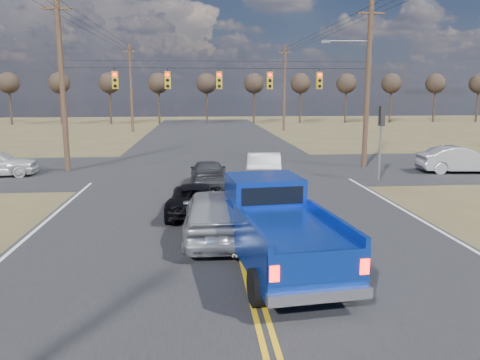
{
  "coord_description": "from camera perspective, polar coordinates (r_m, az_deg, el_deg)",
  "views": [
    {
      "loc": [
        -1.23,
        -10.08,
        4.63
      ],
      "look_at": [
        0.22,
        6.43,
        1.5
      ],
      "focal_mm": 35.0,
      "sensor_mm": 36.0,
      "label": 1
    }
  ],
  "objects": [
    {
      "name": "treeline",
      "position": [
        37.08,
        -3.18,
        12.33
      ],
      "size": [
        87.0,
        117.8,
        7.4
      ],
      "color": "#33261C",
      "rests_on": "ground"
    },
    {
      "name": "road_cross",
      "position": [
        28.49,
        -2.47,
        1.32
      ],
      "size": [
        120.0,
        12.0,
        0.02
      ],
      "primitive_type": "cube",
      "color": "#28282B",
      "rests_on": "ground"
    },
    {
      "name": "white_car_queue",
      "position": [
        24.51,
        2.92,
        1.64
      ],
      "size": [
        2.26,
        4.93,
        1.57
      ],
      "primitive_type": "imported",
      "rotation": [
        0.0,
        0.0,
        3.01
      ],
      "color": "#B9B9B9",
      "rests_on": "ground"
    },
    {
      "name": "silver_suv",
      "position": [
        14.87,
        -3.19,
        -4.12
      ],
      "size": [
        1.99,
        4.9,
        1.66
      ],
      "primitive_type": "imported",
      "rotation": [
        0.0,
        0.0,
        3.14
      ],
      "color": "#9A9CA1",
      "rests_on": "ground"
    },
    {
      "name": "ground",
      "position": [
        11.16,
        1.83,
        -13.82
      ],
      "size": [
        160.0,
        160.0,
        0.0
      ],
      "primitive_type": "plane",
      "color": "brown",
      "rests_on": "ground"
    },
    {
      "name": "black_suv",
      "position": [
        18.04,
        -5.34,
        -2.25
      ],
      "size": [
        2.29,
        4.48,
        1.21
      ],
      "primitive_type": "imported",
      "rotation": [
        0.0,
        0.0,
        3.08
      ],
      "color": "black",
      "rests_on": "ground"
    },
    {
      "name": "road_main",
      "position": [
        20.65,
        -1.47,
        -2.27
      ],
      "size": [
        14.0,
        120.0,
        0.02
      ],
      "primitive_type": "cube",
      "color": "#28282B",
      "rests_on": "ground"
    },
    {
      "name": "dgrey_car_queue",
      "position": [
        23.25,
        -3.87,
        0.79
      ],
      "size": [
        1.84,
        4.44,
        1.28
      ],
      "primitive_type": "imported",
      "rotation": [
        0.0,
        0.0,
        3.15
      ],
      "color": "#37383D",
      "rests_on": "ground"
    },
    {
      "name": "cross_car_east_near",
      "position": [
        29.95,
        25.22,
        2.25
      ],
      "size": [
        1.97,
        4.74,
        1.53
      ],
      "primitive_type": "imported",
      "rotation": [
        0.0,
        0.0,
        1.49
      ],
      "color": "#9EA0A6",
      "rests_on": "ground"
    },
    {
      "name": "signal_gantry",
      "position": [
        27.93,
        -1.49,
        11.57
      ],
      "size": [
        19.6,
        4.83,
        10.0
      ],
      "color": "#473323",
      "rests_on": "ground"
    },
    {
      "name": "pickup_truck",
      "position": [
        12.45,
        4.5,
        -5.85
      ],
      "size": [
        2.93,
        6.2,
        2.25
      ],
      "rotation": [
        0.0,
        0.0,
        0.12
      ],
      "color": "black",
      "rests_on": "ground"
    },
    {
      "name": "utility_poles",
      "position": [
        27.12,
        -2.46,
        11.94
      ],
      "size": [
        19.6,
        58.32,
        10.0
      ],
      "color": "#473323",
      "rests_on": "ground"
    }
  ]
}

